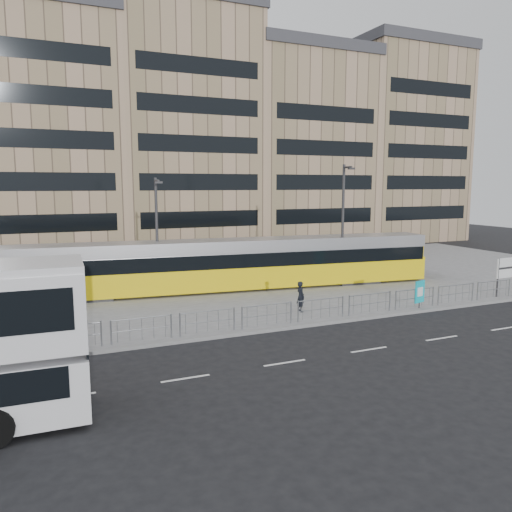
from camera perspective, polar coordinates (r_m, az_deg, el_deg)
name	(u,v)px	position (r m, az deg, el deg)	size (l,w,h in m)	color
ground	(284,330)	(24.27, 3.28, -8.45)	(120.00, 120.00, 0.00)	black
plaza	(208,284)	(35.08, -5.56, -3.16)	(64.00, 24.00, 0.15)	slate
kerb	(284,328)	(24.29, 3.22, -8.25)	(64.00, 0.25, 0.17)	gray
building_row	(156,129)	(56.66, -11.36, 14.04)	(70.40, 18.40, 31.20)	brown
pedestrian_barrier	(316,304)	(25.37, 6.84, -5.47)	(32.07, 0.07, 1.10)	gray
road_markings	(349,353)	(21.47, 10.60, -10.81)	(62.00, 0.12, 0.01)	white
tram	(231,264)	(32.47, -2.93, -0.97)	(27.88, 5.56, 3.27)	yellow
station_sign	(508,269)	(34.36, 26.86, -1.37)	(2.04, 0.23, 2.35)	#2D2D30
ad_panel	(420,292)	(29.07, 18.21, -3.94)	(0.81, 0.28, 1.54)	#2D2D30
pedestrian	(301,296)	(27.00, 5.11, -4.63)	(0.60, 0.39, 1.65)	black
traffic_light_west	(52,297)	(23.24, -22.30, -4.40)	(0.21, 0.24, 3.10)	#2D2D30
lamp_post_west	(157,230)	(31.76, -11.24, 2.92)	(0.45, 1.04, 7.22)	#2D2D30
lamp_post_east	(343,220)	(33.81, 9.94, 4.04)	(0.45, 1.04, 8.11)	#2D2D30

